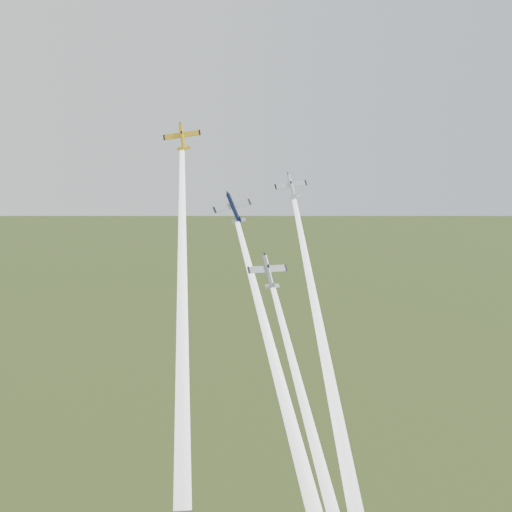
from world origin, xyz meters
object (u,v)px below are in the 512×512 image
Objects in this scene: plane_navy at (234,208)px; plane_silver_low at (269,272)px; plane_silver_right at (292,186)px; plane_yellow at (182,137)px.

plane_navy is 1.02× the size of plane_silver_low.
plane_silver_low is at bearing -89.40° from plane_navy.
plane_silver_low is (-13.13, -14.71, -13.97)m from plane_silver_right.
plane_yellow is 30.73m from plane_silver_low.
plane_navy is 17.50m from plane_silver_low.
plane_silver_right reaches higher than plane_navy.
plane_yellow is at bearing 120.97° from plane_silver_low.
plane_silver_right is 24.16m from plane_silver_low.
plane_silver_right is 0.88× the size of plane_silver_low.
plane_yellow is at bearing -174.48° from plane_silver_right.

